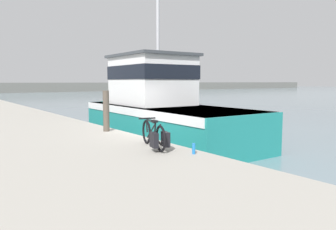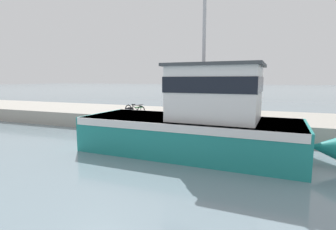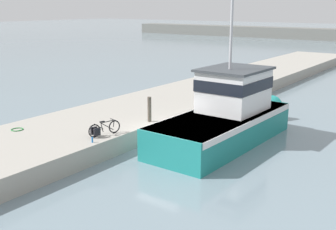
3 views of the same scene
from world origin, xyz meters
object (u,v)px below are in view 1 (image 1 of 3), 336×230
object	(u,v)px
fishing_boat_main	(159,107)
boat_white_moored	(151,95)
bicycle_touring	(155,136)
water_bottle_on_curb	(194,149)
mooring_post	(106,111)

from	to	relation	value
fishing_boat_main	boat_white_moored	world-z (taller)	fishing_boat_main
bicycle_touring	water_bottle_on_curb	bearing A→B (deg)	-53.79
bicycle_touring	water_bottle_on_curb	size ratio (longest dim) A/B	6.78
boat_white_moored	water_bottle_on_curb	xyz separation A→B (m)	(-19.03, -30.96, 0.29)
boat_white_moored	bicycle_touring	size ratio (longest dim) A/B	3.68
boat_white_moored	bicycle_touring	xyz separation A→B (m)	(-19.41, -29.99, 0.48)
fishing_boat_main	bicycle_touring	xyz separation A→B (m)	(-3.76, -5.34, -0.18)
bicycle_touring	water_bottle_on_curb	distance (m)	1.06
fishing_boat_main	water_bottle_on_curb	distance (m)	7.17
fishing_boat_main	mooring_post	xyz separation A→B (m)	(-3.48, -2.07, 0.16)
mooring_post	bicycle_touring	bearing A→B (deg)	-94.84
boat_white_moored	mooring_post	size ratio (longest dim) A/B	4.62
boat_white_moored	water_bottle_on_curb	world-z (taller)	boat_white_moored
water_bottle_on_curb	fishing_boat_main	bearing A→B (deg)	61.79
fishing_boat_main	bicycle_touring	size ratio (longest dim) A/B	6.50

